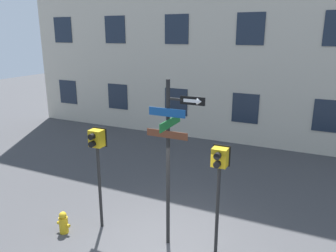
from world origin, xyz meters
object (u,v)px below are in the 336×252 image
at_px(street_sign_pole, 171,150).
at_px(pedestrian_signal_left, 97,150).
at_px(pedestrian_signal_right, 219,171).
at_px(fire_hydrant, 63,223).

relative_size(street_sign_pole, pedestrian_signal_left, 1.48).
relative_size(pedestrian_signal_right, fire_hydrant, 4.45).
xyz_separation_m(pedestrian_signal_left, pedestrian_signal_right, (3.10, 0.22, -0.07)).
bearing_deg(pedestrian_signal_left, fire_hydrant, -137.81).
distance_m(street_sign_pole, fire_hydrant, 3.53).
bearing_deg(pedestrian_signal_right, fire_hydrant, -167.22).
height_order(pedestrian_signal_right, fire_hydrant, pedestrian_signal_right).
distance_m(pedestrian_signal_left, pedestrian_signal_right, 3.11).
height_order(street_sign_pole, pedestrian_signal_right, street_sign_pole).
distance_m(pedestrian_signal_right, fire_hydrant, 4.31).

